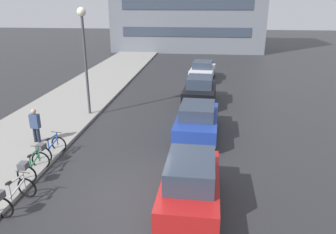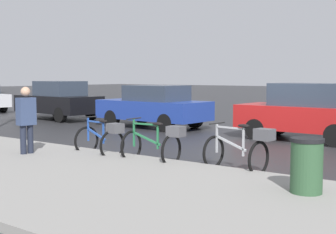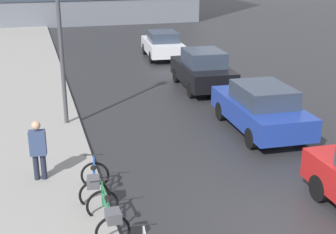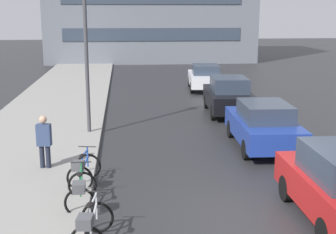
{
  "view_description": "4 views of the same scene",
  "coord_description": "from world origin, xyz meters",
  "px_view_note": "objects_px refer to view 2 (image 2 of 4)",
  "views": [
    {
      "loc": [
        2.27,
        -9.18,
        6.07
      ],
      "look_at": [
        0.76,
        4.29,
        1.29
      ],
      "focal_mm": 35.0,
      "sensor_mm": 36.0,
      "label": 1
    },
    {
      "loc": [
        -11.66,
        -5.53,
        1.95
      ],
      "look_at": [
        -1.63,
        2.01,
        0.84
      ],
      "focal_mm": 50.0,
      "sensor_mm": 36.0,
      "label": 2
    },
    {
      "loc": [
        -4.97,
        -7.61,
        5.49
      ],
      "look_at": [
        -1.46,
        4.3,
        1.2
      ],
      "focal_mm": 50.0,
      "sensor_mm": 36.0,
      "label": 3
    },
    {
      "loc": [
        -2.73,
        -9.74,
        4.6
      ],
      "look_at": [
        -1.29,
        5.12,
        1.22
      ],
      "focal_mm": 50.0,
      "sensor_mm": 36.0,
      "label": 4
    }
  ],
  "objects_px": {
    "bicycle_nearest": "(242,149)",
    "bicycle_third": "(103,138)",
    "car_black": "(59,101)",
    "trash_bin": "(306,170)",
    "car_blue": "(154,106)",
    "pedestrian": "(26,119)",
    "car_red": "(306,112)",
    "bicycle_second": "(156,143)"
  },
  "relations": [
    {
      "from": "bicycle_nearest",
      "to": "bicycle_third",
      "type": "distance_m",
      "value": 3.48
    },
    {
      "from": "car_black",
      "to": "trash_bin",
      "type": "bearing_deg",
      "value": -115.94
    },
    {
      "from": "bicycle_third",
      "to": "car_black",
      "type": "height_order",
      "value": "car_black"
    },
    {
      "from": "car_black",
      "to": "car_blue",
      "type": "bearing_deg",
      "value": -90.14
    },
    {
      "from": "bicycle_nearest",
      "to": "pedestrian",
      "type": "bearing_deg",
      "value": 108.88
    },
    {
      "from": "car_red",
      "to": "pedestrian",
      "type": "relative_size",
      "value": 2.34
    },
    {
      "from": "pedestrian",
      "to": "trash_bin",
      "type": "distance_m",
      "value": 6.55
    },
    {
      "from": "bicycle_nearest",
      "to": "trash_bin",
      "type": "height_order",
      "value": "trash_bin"
    },
    {
      "from": "pedestrian",
      "to": "car_black",
      "type": "bearing_deg",
      "value": 46.01
    },
    {
      "from": "bicycle_nearest",
      "to": "car_red",
      "type": "distance_m",
      "value": 5.47
    },
    {
      "from": "bicycle_second",
      "to": "trash_bin",
      "type": "height_order",
      "value": "bicycle_second"
    },
    {
      "from": "bicycle_second",
      "to": "car_blue",
      "type": "height_order",
      "value": "car_blue"
    },
    {
      "from": "car_red",
      "to": "car_black",
      "type": "height_order",
      "value": "car_red"
    },
    {
      "from": "bicycle_second",
      "to": "pedestrian",
      "type": "distance_m",
      "value": 3.14
    },
    {
      "from": "pedestrian",
      "to": "bicycle_second",
      "type": "bearing_deg",
      "value": -66.07
    },
    {
      "from": "bicycle_nearest",
      "to": "pedestrian",
      "type": "height_order",
      "value": "pedestrian"
    },
    {
      "from": "car_blue",
      "to": "trash_bin",
      "type": "xyz_separation_m",
      "value": [
        -6.73,
        -8.41,
        -0.3
      ]
    },
    {
      "from": "bicycle_nearest",
      "to": "car_red",
      "type": "height_order",
      "value": "car_red"
    },
    {
      "from": "bicycle_nearest",
      "to": "car_black",
      "type": "xyz_separation_m",
      "value": [
        5.46,
        12.07,
        0.34
      ]
    },
    {
      "from": "car_red",
      "to": "bicycle_nearest",
      "type": "bearing_deg",
      "value": -172.26
    },
    {
      "from": "bicycle_second",
      "to": "car_red",
      "type": "xyz_separation_m",
      "value": [
        5.76,
        -1.16,
        0.37
      ]
    },
    {
      "from": "bicycle_second",
      "to": "pedestrian",
      "type": "xyz_separation_m",
      "value": [
        -1.26,
        2.84,
        0.46
      ]
    },
    {
      "from": "bicycle_second",
      "to": "trash_bin",
      "type": "xyz_separation_m",
      "value": [
        -0.92,
        -3.69,
        0.01
      ]
    },
    {
      "from": "bicycle_nearest",
      "to": "car_blue",
      "type": "distance_m",
      "value": 8.57
    },
    {
      "from": "car_black",
      "to": "trash_bin",
      "type": "height_order",
      "value": "car_black"
    },
    {
      "from": "bicycle_third",
      "to": "car_red",
      "type": "distance_m",
      "value": 6.45
    },
    {
      "from": "bicycle_third",
      "to": "car_black",
      "type": "bearing_deg",
      "value": 55.63
    },
    {
      "from": "bicycle_second",
      "to": "bicycle_nearest",
      "type": "bearing_deg",
      "value": -79.28
    },
    {
      "from": "trash_bin",
      "to": "car_red",
      "type": "bearing_deg",
      "value": 20.73
    },
    {
      "from": "bicycle_third",
      "to": "trash_bin",
      "type": "xyz_separation_m",
      "value": [
        -0.85,
        -5.25,
        0.02
      ]
    },
    {
      "from": "bicycle_second",
      "to": "car_black",
      "type": "distance_m",
      "value": 11.72
    },
    {
      "from": "bicycle_second",
      "to": "bicycle_third",
      "type": "bearing_deg",
      "value": 92.64
    },
    {
      "from": "trash_bin",
      "to": "pedestrian",
      "type": "bearing_deg",
      "value": 92.95
    },
    {
      "from": "pedestrian",
      "to": "trash_bin",
      "type": "bearing_deg",
      "value": -87.05
    },
    {
      "from": "trash_bin",
      "to": "bicycle_third",
      "type": "bearing_deg",
      "value": 80.78
    },
    {
      "from": "bicycle_third",
      "to": "car_blue",
      "type": "distance_m",
      "value": 6.68
    },
    {
      "from": "bicycle_second",
      "to": "car_red",
      "type": "relative_size",
      "value": 0.36
    },
    {
      "from": "bicycle_third",
      "to": "trash_bin",
      "type": "height_order",
      "value": "trash_bin"
    },
    {
      "from": "pedestrian",
      "to": "bicycle_nearest",
      "type": "bearing_deg",
      "value": -71.12
    },
    {
      "from": "car_black",
      "to": "pedestrian",
      "type": "bearing_deg",
      "value": -133.99
    },
    {
      "from": "car_red",
      "to": "car_blue",
      "type": "height_order",
      "value": "car_red"
    },
    {
      "from": "bicycle_nearest",
      "to": "trash_bin",
      "type": "distance_m",
      "value": 2.21
    }
  ]
}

